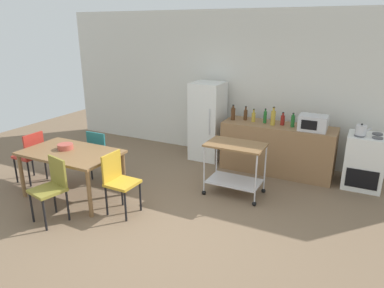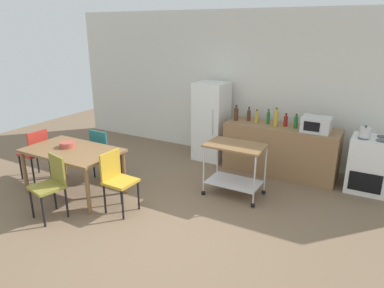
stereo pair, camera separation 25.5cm
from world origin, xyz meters
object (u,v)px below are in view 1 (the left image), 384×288
(chair_olive, at_px, (52,186))
(stove_oven, at_px, (364,161))
(dining_table, at_px, (71,156))
(microwave, at_px, (313,123))
(kettle, at_px, (361,130))
(chair_red, at_px, (31,154))
(fruit_bowl, at_px, (65,147))
(bottle_sesame_oil, at_px, (273,118))
(bottle_wine, at_px, (293,121))
(chair_teal, at_px, (101,151))
(bottle_olive_oil, at_px, (233,114))
(chair_mustard, at_px, (119,179))
(bottle_soy_sauce, at_px, (246,115))
(bottle_soda, at_px, (265,117))
(bottle_sparkling_water, at_px, (254,117))
(refrigerator, at_px, (208,121))
(bottle_hot_sauce, at_px, (283,120))
(kitchen_cart, at_px, (235,161))

(chair_olive, relative_size, stove_oven, 0.97)
(dining_table, xyz_separation_m, microwave, (3.21, 2.35, 0.36))
(kettle, bearing_deg, chair_red, -155.47)
(fruit_bowl, bearing_deg, bottle_sesame_oil, 41.16)
(chair_olive, height_order, bottle_wine, bottle_wine)
(chair_teal, height_order, bottle_sesame_oil, bottle_sesame_oil)
(chair_red, distance_m, bottle_sesame_oil, 4.25)
(stove_oven, relative_size, bottle_olive_oil, 3.19)
(chair_mustard, height_order, bottle_wine, bottle_wine)
(stove_oven, height_order, microwave, microwave)
(bottle_soy_sauce, xyz_separation_m, bottle_soda, (0.39, -0.05, 0.01))
(bottle_sparkling_water, relative_size, bottle_wine, 0.95)
(bottle_olive_oil, xyz_separation_m, fruit_bowl, (-1.90, -2.36, -0.23))
(chair_mustard, relative_size, bottle_sparkling_water, 3.70)
(bottle_soy_sauce, height_order, bottle_soda, bottle_soda)
(kettle, bearing_deg, bottle_soy_sauce, 175.70)
(chair_red, relative_size, bottle_sparkling_water, 3.70)
(bottle_wine, bearing_deg, microwave, -10.27)
(bottle_sparkling_water, xyz_separation_m, bottle_sesame_oil, (0.38, -0.08, 0.04))
(chair_teal, relative_size, kettle, 3.71)
(dining_table, bearing_deg, bottle_olive_oil, 54.00)
(chair_red, relative_size, chair_teal, 1.00)
(chair_teal, distance_m, refrigerator, 2.19)
(bottle_soda, relative_size, fruit_bowl, 1.13)
(dining_table, distance_m, microwave, 3.99)
(chair_teal, bearing_deg, kettle, -157.58)
(bottle_sparkling_water, bearing_deg, dining_table, -131.03)
(chair_mustard, height_order, stove_oven, stove_oven)
(fruit_bowl, bearing_deg, refrigerator, 62.09)
(chair_teal, height_order, refrigerator, refrigerator)
(kettle, bearing_deg, fruit_bowl, -150.63)
(refrigerator, relative_size, bottle_sparkling_water, 6.45)
(bottle_olive_oil, height_order, bottle_sparkling_water, bottle_olive_oil)
(bottle_sparkling_water, xyz_separation_m, microwave, (1.07, -0.10, 0.04))
(chair_red, distance_m, refrigerator, 3.30)
(dining_table, height_order, refrigerator, refrigerator)
(stove_oven, bearing_deg, fruit_bowl, -150.31)
(bottle_soda, bearing_deg, chair_red, -144.87)
(dining_table, distance_m, refrigerator, 2.79)
(dining_table, bearing_deg, bottle_sparkling_water, 48.97)
(stove_oven, relative_size, bottle_soy_sauce, 3.49)
(chair_olive, xyz_separation_m, bottle_sesame_oil, (2.22, 3.05, 0.52))
(dining_table, xyz_separation_m, bottle_wine, (2.86, 2.41, 0.34))
(bottle_olive_oil, bearing_deg, bottle_soda, 4.91)
(fruit_bowl, bearing_deg, bottle_hot_sauce, 40.56)
(microwave, distance_m, fruit_bowl, 4.07)
(kitchen_cart, distance_m, bottle_soda, 1.33)
(stove_oven, height_order, bottle_sesame_oil, bottle_sesame_oil)
(dining_table, distance_m, chair_teal, 0.73)
(refrigerator, xyz_separation_m, bottle_sesame_oil, (1.35, -0.16, 0.26))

